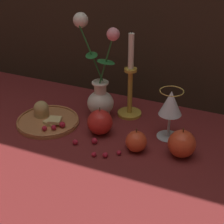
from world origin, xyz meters
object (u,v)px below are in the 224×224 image
object	(u,v)px
apple_near_glass	(136,141)
apple_at_table_edge	(182,144)
vase	(99,88)
apple_beside_vase	(100,122)
candlestick	(130,89)
wine_glass	(171,105)
plate_with_pastries	(47,119)

from	to	relation	value
apple_near_glass	apple_at_table_edge	bearing A→B (deg)	12.50
vase	apple_beside_vase	distance (m)	0.14
candlestick	apple_beside_vase	world-z (taller)	candlestick
vase	apple_at_table_edge	xyz separation A→B (m)	(0.33, -0.12, -0.07)
apple_near_glass	apple_at_table_edge	distance (m)	0.13
apple_at_table_edge	apple_near_glass	bearing A→B (deg)	-167.50
apple_near_glass	apple_at_table_edge	world-z (taller)	apple_at_table_edge
vase	wine_glass	size ratio (longest dim) A/B	2.16
apple_beside_vase	apple_near_glass	world-z (taller)	apple_beside_vase
wine_glass	apple_near_glass	xyz separation A→B (m)	(-0.07, -0.12, -0.08)
plate_with_pastries	wine_glass	world-z (taller)	wine_glass
apple_beside_vase	apple_at_table_edge	world-z (taller)	same
wine_glass	apple_near_glass	bearing A→B (deg)	-120.20
wine_glass	plate_with_pastries	bearing A→B (deg)	-168.93
apple_beside_vase	vase	bearing A→B (deg)	116.35
plate_with_pastries	wine_glass	xyz separation A→B (m)	(0.41, 0.08, 0.10)
wine_glass	apple_near_glass	size ratio (longest dim) A/B	2.12
plate_with_pastries	apple_near_glass	bearing A→B (deg)	-6.04
wine_glass	apple_beside_vase	world-z (taller)	wine_glass
candlestick	apple_beside_vase	xyz separation A→B (m)	(-0.04, -0.15, -0.06)
plate_with_pastries	apple_near_glass	world-z (taller)	apple_near_glass
apple_beside_vase	apple_near_glass	size ratio (longest dim) A/B	1.23
plate_with_pastries	candlestick	world-z (taller)	candlestick
vase	apple_near_glass	world-z (taller)	vase
apple_beside_vase	apple_at_table_edge	xyz separation A→B (m)	(0.27, -0.02, 0.00)
vase	candlestick	xyz separation A→B (m)	(0.09, 0.05, -0.01)
candlestick	apple_at_table_edge	size ratio (longest dim) A/B	3.22
wine_glass	apple_beside_vase	bearing A→B (deg)	-161.61
vase	apple_near_glass	xyz separation A→B (m)	(0.19, -0.15, -0.08)
plate_with_pastries	vase	bearing A→B (deg)	38.34
plate_with_pastries	apple_at_table_edge	size ratio (longest dim) A/B	2.23
apple_near_glass	apple_beside_vase	bearing A→B (deg)	162.06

